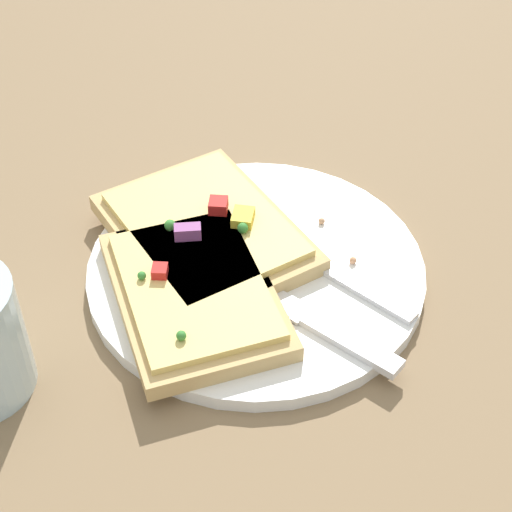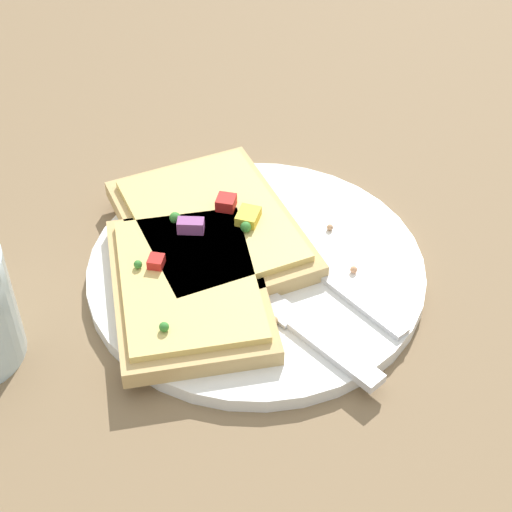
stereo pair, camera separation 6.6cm
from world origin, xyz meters
The scene contains 7 objects.
ground_plane centered at (0.00, 0.00, 0.00)m, with size 4.00×4.00×0.00m, color #7F6647.
plate centered at (0.00, 0.00, 0.01)m, with size 0.26×0.26×0.01m.
fork centered at (-0.03, 0.02, 0.01)m, with size 0.13×0.21×0.01m.
knife centered at (0.04, 0.04, 0.01)m, with size 0.11×0.20×0.01m.
pizza_slice_main centered at (-0.02, -0.05, 0.02)m, with size 0.21×0.21×0.03m.
pizza_slice_corner centered at (0.05, -0.04, 0.02)m, with size 0.20×0.18×0.03m.
crumb_scatter centered at (-0.02, -0.02, 0.02)m, with size 0.12×0.17×0.01m.
Camera 1 is at (0.47, 0.10, 0.48)m, focal length 60.00 mm.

